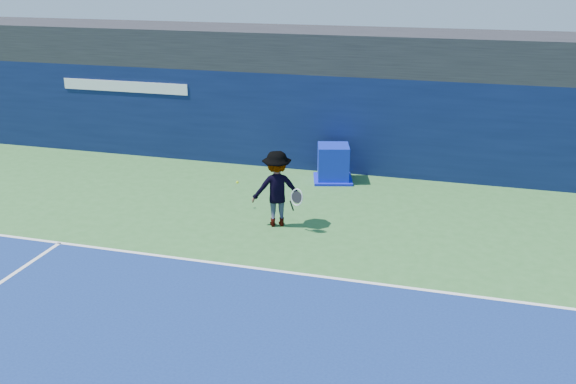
# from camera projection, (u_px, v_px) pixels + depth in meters

# --- Properties ---
(ground) EXTENTS (80.00, 80.00, 0.00)m
(ground) POSITION_uv_depth(u_px,v_px,m) (209.00, 345.00, 11.04)
(ground) COLOR #336B30
(ground) RESTS_ON ground
(baseline) EXTENTS (24.00, 0.10, 0.01)m
(baseline) POSITION_uv_depth(u_px,v_px,m) (263.00, 269.00, 13.75)
(baseline) COLOR white
(baseline) RESTS_ON ground
(stadium_band) EXTENTS (36.00, 3.00, 1.20)m
(stadium_band) POSITION_uv_depth(u_px,v_px,m) (344.00, 50.00, 20.23)
(stadium_band) COLOR black
(stadium_band) RESTS_ON back_wall_assembly
(back_wall_assembly) EXTENTS (36.00, 1.03, 3.00)m
(back_wall_assembly) POSITION_uv_depth(u_px,v_px,m) (335.00, 122.00, 20.04)
(back_wall_assembly) COLOR #0A1439
(back_wall_assembly) RESTS_ON ground
(equipment_cart) EXTENTS (1.39, 1.39, 1.09)m
(equipment_cart) POSITION_uv_depth(u_px,v_px,m) (333.00, 164.00, 19.19)
(equipment_cart) COLOR #0C1BA9
(equipment_cart) RESTS_ON ground
(tennis_player) EXTENTS (1.47, 1.12, 1.92)m
(tennis_player) POSITION_uv_depth(u_px,v_px,m) (277.00, 189.00, 15.77)
(tennis_player) COLOR silver
(tennis_player) RESTS_ON ground
(tennis_ball) EXTENTS (0.07, 0.07, 0.07)m
(tennis_ball) POSITION_uv_depth(u_px,v_px,m) (237.00, 182.00, 16.91)
(tennis_ball) COLOR #ADCF17
(tennis_ball) RESTS_ON ground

